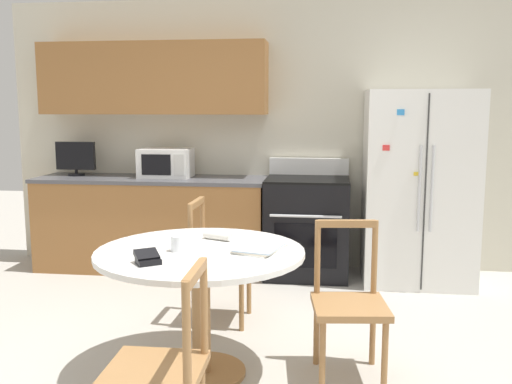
{
  "coord_description": "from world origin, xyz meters",
  "views": [
    {
      "loc": [
        0.59,
        -2.97,
        1.57
      ],
      "look_at": [
        0.06,
        1.15,
        0.95
      ],
      "focal_mm": 40.0,
      "sensor_mm": 36.0,
      "label": 1
    }
  ],
  "objects_px": {
    "microwave": "(166,163)",
    "candle_glass": "(178,245)",
    "countertop_tv": "(76,157)",
    "dining_chair_far": "(218,263)",
    "dining_chair_near": "(161,371)",
    "dining_chair_right": "(349,304)",
    "oven_range": "(307,226)",
    "wallet": "(147,258)",
    "refrigerator": "(418,188)"
  },
  "relations": [
    {
      "from": "microwave",
      "to": "candle_glass",
      "type": "xyz_separation_m",
      "value": [
        0.71,
        -2.21,
        -0.24
      ]
    },
    {
      "from": "countertop_tv",
      "to": "dining_chair_far",
      "type": "bearing_deg",
      "value": -38.25
    },
    {
      "from": "dining_chair_near",
      "to": "dining_chair_far",
      "type": "xyz_separation_m",
      "value": [
        -0.08,
        1.73,
        0.0
      ]
    },
    {
      "from": "countertop_tv",
      "to": "dining_chair_right",
      "type": "relative_size",
      "value": 0.43
    },
    {
      "from": "oven_range",
      "to": "wallet",
      "type": "xyz_separation_m",
      "value": [
        -0.74,
        -2.42,
        0.32
      ]
    },
    {
      "from": "candle_glass",
      "to": "oven_range",
      "type": "bearing_deg",
      "value": 73.11
    },
    {
      "from": "microwave",
      "to": "candle_glass",
      "type": "distance_m",
      "value": 2.33
    },
    {
      "from": "dining_chair_right",
      "to": "dining_chair_near",
      "type": "relative_size",
      "value": 1.0
    },
    {
      "from": "wallet",
      "to": "dining_chair_right",
      "type": "bearing_deg",
      "value": 21.44
    },
    {
      "from": "microwave",
      "to": "dining_chair_near",
      "type": "distance_m",
      "value": 3.2
    },
    {
      "from": "dining_chair_right",
      "to": "dining_chair_far",
      "type": "height_order",
      "value": "same"
    },
    {
      "from": "dining_chair_far",
      "to": "wallet",
      "type": "relative_size",
      "value": 5.24
    },
    {
      "from": "dining_chair_far",
      "to": "countertop_tv",
      "type": "bearing_deg",
      "value": -126.84
    },
    {
      "from": "countertop_tv",
      "to": "dining_chair_near",
      "type": "xyz_separation_m",
      "value": [
        1.76,
        -3.05,
        -0.64
      ]
    },
    {
      "from": "dining_chair_near",
      "to": "countertop_tv",
      "type": "bearing_deg",
      "value": 28.93
    },
    {
      "from": "microwave",
      "to": "dining_chair_right",
      "type": "relative_size",
      "value": 0.53
    },
    {
      "from": "dining_chair_right",
      "to": "oven_range",
      "type": "bearing_deg",
      "value": -87.6
    },
    {
      "from": "refrigerator",
      "to": "dining_chair_far",
      "type": "height_order",
      "value": "refrigerator"
    },
    {
      "from": "dining_chair_near",
      "to": "wallet",
      "type": "distance_m",
      "value": 0.69
    },
    {
      "from": "candle_glass",
      "to": "dining_chair_right",
      "type": "bearing_deg",
      "value": 8.51
    },
    {
      "from": "oven_range",
      "to": "dining_chair_far",
      "type": "height_order",
      "value": "oven_range"
    },
    {
      "from": "dining_chair_near",
      "to": "dining_chair_far",
      "type": "height_order",
      "value": "same"
    },
    {
      "from": "dining_chair_near",
      "to": "oven_range",
      "type": "bearing_deg",
      "value": -10.92
    },
    {
      "from": "countertop_tv",
      "to": "dining_chair_far",
      "type": "distance_m",
      "value": 2.23
    },
    {
      "from": "microwave",
      "to": "candle_glass",
      "type": "bearing_deg",
      "value": -72.28
    },
    {
      "from": "oven_range",
      "to": "wallet",
      "type": "distance_m",
      "value": 2.55
    },
    {
      "from": "refrigerator",
      "to": "oven_range",
      "type": "xyz_separation_m",
      "value": [
        -0.99,
        0.05,
        -0.39
      ]
    },
    {
      "from": "microwave",
      "to": "dining_chair_near",
      "type": "height_order",
      "value": "microwave"
    },
    {
      "from": "dining_chair_right",
      "to": "dining_chair_far",
      "type": "distance_m",
      "value": 1.2
    },
    {
      "from": "countertop_tv",
      "to": "dining_chair_far",
      "type": "relative_size",
      "value": 0.43
    },
    {
      "from": "oven_range",
      "to": "wallet",
      "type": "bearing_deg",
      "value": -107.04
    },
    {
      "from": "microwave",
      "to": "wallet",
      "type": "distance_m",
      "value": 2.57
    },
    {
      "from": "microwave",
      "to": "countertop_tv",
      "type": "distance_m",
      "value": 0.92
    },
    {
      "from": "oven_range",
      "to": "candle_glass",
      "type": "xyz_separation_m",
      "value": [
        -0.65,
        -2.15,
        0.33
      ]
    },
    {
      "from": "dining_chair_right",
      "to": "dining_chair_near",
      "type": "distance_m",
      "value": 1.28
    },
    {
      "from": "oven_range",
      "to": "dining_chair_far",
      "type": "relative_size",
      "value": 1.2
    },
    {
      "from": "microwave",
      "to": "dining_chair_right",
      "type": "distance_m",
      "value": 2.73
    },
    {
      "from": "refrigerator",
      "to": "microwave",
      "type": "xyz_separation_m",
      "value": [
        -2.35,
        0.11,
        0.18
      ]
    },
    {
      "from": "microwave",
      "to": "dining_chair_far",
      "type": "bearing_deg",
      "value": -59.7
    },
    {
      "from": "refrigerator",
      "to": "wallet",
      "type": "xyz_separation_m",
      "value": [
        -1.73,
        -2.37,
        -0.07
      ]
    },
    {
      "from": "refrigerator",
      "to": "candle_glass",
      "type": "bearing_deg",
      "value": -128.01
    },
    {
      "from": "refrigerator",
      "to": "candle_glass",
      "type": "height_order",
      "value": "refrigerator"
    },
    {
      "from": "wallet",
      "to": "countertop_tv",
      "type": "bearing_deg",
      "value": 121.51
    },
    {
      "from": "oven_range",
      "to": "dining_chair_right",
      "type": "height_order",
      "value": "oven_range"
    },
    {
      "from": "candle_glass",
      "to": "dining_chair_near",
      "type": "bearing_deg",
      "value": -80.48
    },
    {
      "from": "countertop_tv",
      "to": "oven_range",
      "type": "bearing_deg",
      "value": -2.0
    },
    {
      "from": "dining_chair_near",
      "to": "candle_glass",
      "type": "height_order",
      "value": "dining_chair_near"
    },
    {
      "from": "dining_chair_right",
      "to": "dining_chair_near",
      "type": "xyz_separation_m",
      "value": [
        -0.84,
        -0.97,
        0.0
      ]
    },
    {
      "from": "dining_chair_right",
      "to": "wallet",
      "type": "xyz_separation_m",
      "value": [
        -1.07,
        -0.42,
        0.35
      ]
    },
    {
      "from": "oven_range",
      "to": "candle_glass",
      "type": "distance_m",
      "value": 2.27
    }
  ]
}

